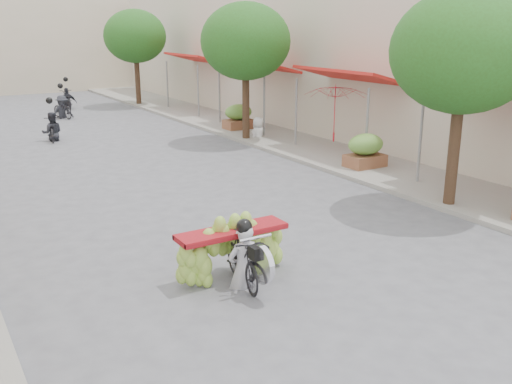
% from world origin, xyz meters
% --- Properties ---
extents(ground, '(120.00, 120.00, 0.00)m').
position_xyz_m(ground, '(0.00, 0.00, 0.00)').
color(ground, '#5C5C62').
rests_on(ground, ground).
extents(sidewalk_right, '(4.00, 60.00, 0.12)m').
position_xyz_m(sidewalk_right, '(7.00, 15.00, 0.06)').
color(sidewalk_right, gray).
rests_on(sidewalk_right, ground).
extents(shophouse_row_right, '(9.77, 40.00, 6.00)m').
position_xyz_m(shophouse_row_right, '(11.99, 14.00, 3.00)').
color(shophouse_row_right, '#C0B49F').
rests_on(shophouse_row_right, ground).
extents(street_tree_near, '(3.40, 3.40, 5.25)m').
position_xyz_m(street_tree_near, '(5.40, 4.00, 3.78)').
color(street_tree_near, '#3A2719').
rests_on(street_tree_near, ground).
extents(street_tree_mid, '(3.40, 3.40, 5.25)m').
position_xyz_m(street_tree_mid, '(5.40, 14.00, 3.78)').
color(street_tree_mid, '#3A2719').
rests_on(street_tree_mid, ground).
extents(street_tree_far, '(3.40, 3.40, 5.25)m').
position_xyz_m(street_tree_far, '(5.40, 26.00, 3.78)').
color(street_tree_far, '#3A2719').
rests_on(street_tree_far, ground).
extents(produce_crate_mid, '(1.20, 0.88, 1.16)m').
position_xyz_m(produce_crate_mid, '(6.20, 8.00, 0.71)').
color(produce_crate_mid, brown).
rests_on(produce_crate_mid, ground).
extents(produce_crate_far, '(1.20, 0.88, 1.16)m').
position_xyz_m(produce_crate_far, '(6.20, 16.00, 0.71)').
color(produce_crate_far, brown).
rests_on(produce_crate_far, ground).
extents(banana_motorbike, '(2.20, 1.81, 2.07)m').
position_xyz_m(banana_motorbike, '(-1.19, 3.02, 0.70)').
color(banana_motorbike, black).
rests_on(banana_motorbike, ground).
extents(market_umbrella, '(2.75, 2.75, 1.91)m').
position_xyz_m(market_umbrella, '(6.21, 9.51, 2.56)').
color(market_umbrella, '#A91620').
rests_on(market_umbrella, ground).
extents(pedestrian, '(0.86, 0.68, 1.53)m').
position_xyz_m(pedestrian, '(6.01, 14.08, 0.88)').
color(pedestrian, white).
rests_on(pedestrian, ground).
extents(bg_motorbike_a, '(0.90, 1.61, 1.95)m').
position_xyz_m(bg_motorbike_a, '(-1.08, 18.01, 0.76)').
color(bg_motorbike_a, black).
rests_on(bg_motorbike_a, ground).
extents(bg_motorbike_b, '(1.17, 1.68, 1.95)m').
position_xyz_m(bg_motorbike_b, '(0.60, 23.48, 0.86)').
color(bg_motorbike_b, black).
rests_on(bg_motorbike_b, ground).
extents(bg_motorbike_c, '(1.01, 1.75, 1.95)m').
position_xyz_m(bg_motorbike_c, '(1.66, 26.84, 0.78)').
color(bg_motorbike_c, black).
rests_on(bg_motorbike_c, ground).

